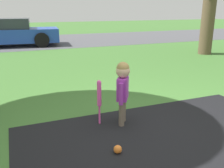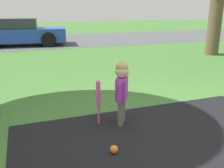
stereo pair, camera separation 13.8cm
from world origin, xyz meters
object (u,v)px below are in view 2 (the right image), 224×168
(baseball_bat, at_px, (98,96))
(parked_car, at_px, (19,33))
(sports_ball, at_px, (114,149))
(child, at_px, (122,85))

(baseball_bat, xyz_separation_m, parked_car, (-0.98, 8.97, 0.15))
(parked_car, bearing_deg, baseball_bat, -77.81)
(baseball_bat, distance_m, sports_ball, 0.90)
(parked_car, bearing_deg, child, -75.94)
(baseball_bat, xyz_separation_m, sports_ball, (-0.06, -0.81, -0.38))
(child, relative_size, baseball_bat, 1.38)
(baseball_bat, height_order, sports_ball, baseball_bat)
(baseball_bat, relative_size, parked_car, 0.16)
(sports_ball, height_order, parked_car, parked_car)
(child, relative_size, sports_ball, 9.34)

